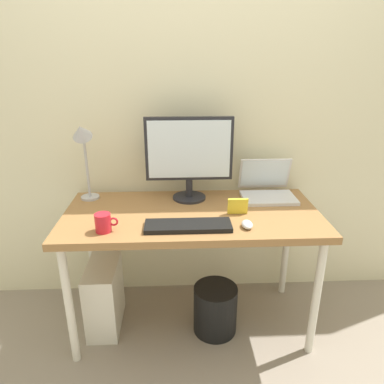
% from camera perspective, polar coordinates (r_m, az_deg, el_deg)
% --- Properties ---
extents(ground_plane, '(6.00, 6.00, 0.00)m').
position_cam_1_polar(ground_plane, '(2.41, -0.00, -19.86)').
color(ground_plane, gray).
extents(back_wall, '(4.40, 0.04, 2.60)m').
position_cam_1_polar(back_wall, '(2.23, -0.49, 13.89)').
color(back_wall, beige).
rests_on(back_wall, ground_plane).
extents(desk, '(1.43, 0.67, 0.76)m').
position_cam_1_polar(desk, '(2.03, -0.00, -4.97)').
color(desk, olive).
rests_on(desk, ground_plane).
extents(monitor, '(0.51, 0.20, 0.50)m').
position_cam_1_polar(monitor, '(2.09, -0.46, 6.09)').
color(monitor, '#232328').
rests_on(monitor, desk).
extents(laptop, '(0.32, 0.29, 0.22)m').
position_cam_1_polar(laptop, '(2.25, 11.86, 0.74)').
color(laptop, silver).
rests_on(laptop, desk).
extents(desk_lamp, '(0.11, 0.16, 0.48)m').
position_cam_1_polar(desk_lamp, '(2.14, -17.03, 7.35)').
color(desk_lamp, '#B2B2B7').
rests_on(desk_lamp, desk).
extents(keyboard, '(0.44, 0.14, 0.02)m').
position_cam_1_polar(keyboard, '(1.82, -0.63, -5.41)').
color(keyboard, black).
rests_on(keyboard, desk).
extents(mouse, '(0.06, 0.09, 0.03)m').
position_cam_1_polar(mouse, '(1.84, 8.80, -5.14)').
color(mouse, silver).
rests_on(mouse, desk).
extents(coffee_mug, '(0.12, 0.08, 0.09)m').
position_cam_1_polar(coffee_mug, '(1.82, -13.98, -4.78)').
color(coffee_mug, red).
rests_on(coffee_mug, desk).
extents(photo_frame, '(0.11, 0.03, 0.09)m').
position_cam_1_polar(photo_frame, '(1.97, 7.32, -2.25)').
color(photo_frame, yellow).
rests_on(photo_frame, desk).
extents(computer_tower, '(0.18, 0.36, 0.42)m').
position_cam_1_polar(computer_tower, '(2.32, -13.79, -15.75)').
color(computer_tower, silver).
rests_on(computer_tower, ground_plane).
extents(wastebasket, '(0.26, 0.26, 0.30)m').
position_cam_1_polar(wastebasket, '(2.26, 3.72, -18.17)').
color(wastebasket, black).
rests_on(wastebasket, ground_plane).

